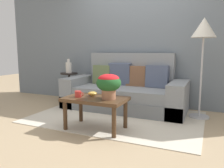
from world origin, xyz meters
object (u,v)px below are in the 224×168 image
(potted_plant, at_px, (109,83))
(snack_bowl, at_px, (92,93))
(couch, at_px, (125,92))
(floor_lamp, at_px, (204,35))
(coffee_mug, at_px, (78,94))
(coffee_table, at_px, (95,102))
(side_table, at_px, (69,82))
(table_vase, at_px, (69,67))

(potted_plant, xyz_separation_m, snack_bowl, (-0.29, 0.08, -0.18))
(potted_plant, bearing_deg, couch, 100.62)
(floor_lamp, distance_m, coffee_mug, 2.15)
(coffee_table, distance_m, potted_plant, 0.35)
(snack_bowl, bearing_deg, coffee_mug, -134.62)
(side_table, xyz_separation_m, table_vase, (-0.01, 0.00, 0.31))
(coffee_table, height_order, potted_plant, potted_plant)
(side_table, bearing_deg, coffee_mug, -51.52)
(side_table, distance_m, table_vase, 0.31)
(coffee_mug, bearing_deg, side_table, 128.48)
(side_table, bearing_deg, table_vase, 170.59)
(floor_lamp, bearing_deg, coffee_mug, -140.61)
(coffee_table, relative_size, coffee_mug, 6.45)
(table_vase, bearing_deg, side_table, -9.41)
(side_table, xyz_separation_m, floor_lamp, (2.68, -0.20, 0.92))
(side_table, bearing_deg, couch, -6.01)
(coffee_table, distance_m, side_table, 1.96)
(coffee_table, height_order, snack_bowl, snack_bowl)
(floor_lamp, relative_size, potted_plant, 4.78)
(coffee_table, bearing_deg, snack_bowl, 140.32)
(coffee_mug, height_order, snack_bowl, coffee_mug)
(floor_lamp, bearing_deg, side_table, 175.71)
(side_table, bearing_deg, coffee_table, -44.90)
(coffee_table, relative_size, side_table, 1.39)
(snack_bowl, xyz_separation_m, table_vase, (-1.30, 1.31, 0.25))
(couch, bearing_deg, table_vase, 173.98)
(potted_plant, bearing_deg, side_table, 138.86)
(floor_lamp, distance_m, potted_plant, 1.75)
(side_table, xyz_separation_m, potted_plant, (1.59, -1.39, 0.24))
(floor_lamp, relative_size, coffee_mug, 12.13)
(potted_plant, relative_size, snack_bowl, 2.61)
(couch, xyz_separation_m, floor_lamp, (1.32, -0.06, 1.02))
(coffee_mug, bearing_deg, snack_bowl, 45.38)
(snack_bowl, bearing_deg, table_vase, 134.87)
(couch, distance_m, coffee_mug, 1.34)
(couch, xyz_separation_m, table_vase, (-1.36, 0.14, 0.42))
(potted_plant, xyz_separation_m, coffee_mug, (-0.44, -0.06, -0.17))
(coffee_table, xyz_separation_m, table_vase, (-1.39, 1.38, 0.35))
(coffee_mug, relative_size, table_vase, 0.44)
(floor_lamp, height_order, coffee_mug, floor_lamp)
(floor_lamp, height_order, potted_plant, floor_lamp)
(couch, xyz_separation_m, coffee_mug, (-0.20, -1.31, 0.18))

